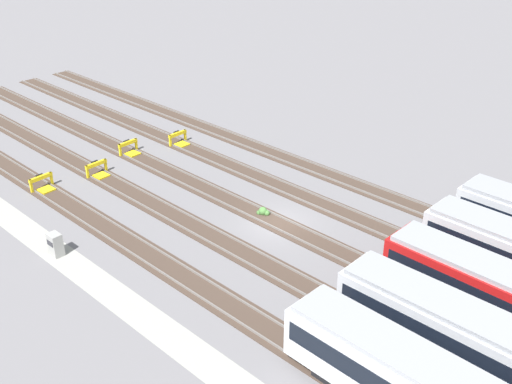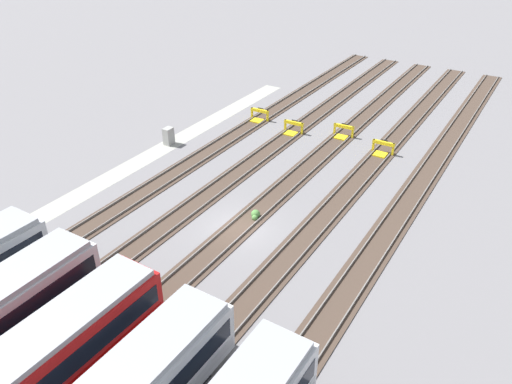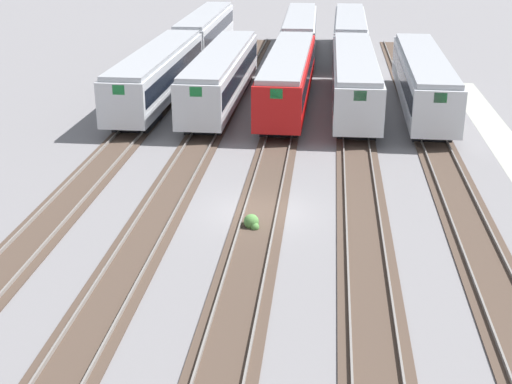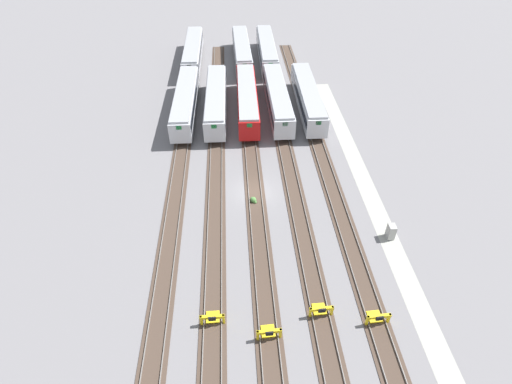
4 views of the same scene
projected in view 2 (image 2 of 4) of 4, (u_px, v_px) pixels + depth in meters
name	position (u px, v px, depth m)	size (l,w,h in m)	color
ground_plane	(240.00, 228.00, 34.51)	(400.00, 400.00, 0.00)	slate
service_walkway	(107.00, 180.00, 40.33)	(54.00, 2.00, 0.01)	#9E9E93
rail_track_nearest	(144.00, 193.00, 38.51)	(90.00, 2.23, 0.21)	#47382D
rail_track_near_inner	(189.00, 209.00, 36.50)	(90.00, 2.23, 0.21)	#47382D
rail_track_middle	(240.00, 227.00, 34.49)	(90.00, 2.24, 0.21)	#47382D
rail_track_far_inner	(296.00, 248.00, 32.48)	(90.00, 2.23, 0.21)	#47382D
rail_track_farthest	(361.00, 271.00, 30.47)	(90.00, 2.23, 0.21)	#47382D
bumper_stop_nearest_track	(259.00, 116.00, 50.68)	(1.38, 2.01, 1.22)	yellow
bumper_stop_near_inner_track	(292.00, 129.00, 47.95)	(1.36, 2.01, 1.22)	yellow
bumper_stop_middle_track	(343.00, 132.00, 47.21)	(1.38, 2.01, 1.22)	yellow
bumper_stop_far_inner_track	(382.00, 149.00, 44.06)	(1.35, 2.00, 1.22)	yellow
electrical_cabinet	(169.00, 136.00, 45.74)	(0.90, 0.73, 1.60)	#9E9E99
weed_clump	(255.00, 215.00, 35.49)	(0.92, 0.70, 0.64)	#4C7F3D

